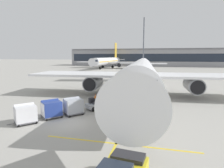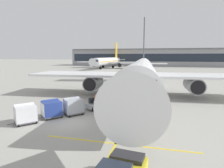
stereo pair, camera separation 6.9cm
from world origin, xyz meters
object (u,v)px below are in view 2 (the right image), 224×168
(baggage_cart_third, at_px, (25,113))
(ground_crew_by_carts, at_px, (98,108))
(distant_airplane, at_px, (108,61))
(parked_airplane, at_px, (142,72))
(ground_crew_by_loader, at_px, (71,104))
(baggage_cart_lead, at_px, (73,106))
(belt_loader, at_px, (101,102))
(safety_cone_engine_keepout, at_px, (96,96))
(baggage_cart_second, at_px, (51,109))

(baggage_cart_third, relative_size, ground_crew_by_carts, 1.47)
(distant_airplane, bearing_deg, parked_airplane, -70.02)
(baggage_cart_third, distance_m, ground_crew_by_loader, 5.24)
(baggage_cart_third, relative_size, ground_crew_by_loader, 1.47)
(baggage_cart_lead, relative_size, ground_crew_by_carts, 1.47)
(parked_airplane, xyz_separation_m, baggage_cart_lead, (-6.47, -12.76, -2.94))
(parked_airplane, relative_size, belt_loader, 10.12)
(distant_airplane, bearing_deg, belt_loader, -75.11)
(parked_airplane, xyz_separation_m, belt_loader, (-4.14, -9.52, -3.10))
(belt_loader, bearing_deg, parked_airplane, 66.51)
(parked_airplane, height_order, ground_crew_by_loader, parked_airplane)
(ground_crew_by_carts, relative_size, distant_airplane, 0.04)
(ground_crew_by_loader, height_order, distant_airplane, distant_airplane)
(baggage_cart_lead, bearing_deg, safety_cone_engine_keepout, 91.76)
(ground_crew_by_carts, bearing_deg, ground_crew_by_loader, 168.56)
(belt_loader, xyz_separation_m, distant_airplane, (-20.68, 77.78, 2.85))
(belt_loader, distance_m, ground_crew_by_carts, 3.36)
(baggage_cart_second, height_order, baggage_cart_third, same)
(belt_loader, xyz_separation_m, baggage_cart_third, (-5.64, -7.07, 0.17))
(belt_loader, relative_size, baggage_cart_third, 1.83)
(ground_crew_by_loader, bearing_deg, belt_loader, 40.77)
(safety_cone_engine_keepout, bearing_deg, belt_loader, -63.67)
(safety_cone_engine_keepout, height_order, distant_airplane, distant_airplane)
(baggage_cart_lead, height_order, baggage_cart_second, same)
(parked_airplane, xyz_separation_m, baggage_cart_second, (-8.27, -14.36, -2.94))
(parked_airplane, height_order, baggage_cart_lead, parked_airplane)
(ground_crew_by_loader, bearing_deg, ground_crew_by_carts, -11.44)
(baggage_cart_lead, distance_m, distant_airplane, 83.11)
(distant_airplane, bearing_deg, baggage_cart_third, -79.95)
(belt_loader, distance_m, ground_crew_by_loader, 3.93)
(ground_crew_by_carts, bearing_deg, parked_airplane, 74.77)
(baggage_cart_lead, bearing_deg, baggage_cart_second, -138.28)
(ground_crew_by_carts, bearing_deg, baggage_cart_lead, 179.00)
(baggage_cart_second, relative_size, baggage_cart_third, 1.00)
(parked_airplane, distance_m, safety_cone_engine_keepout, 8.74)
(baggage_cart_third, bearing_deg, baggage_cart_second, 55.85)
(baggage_cart_lead, height_order, safety_cone_engine_keepout, baggage_cart_lead)
(ground_crew_by_loader, relative_size, ground_crew_by_carts, 1.00)
(baggage_cart_second, relative_size, ground_crew_by_carts, 1.47)
(ground_crew_by_loader, distance_m, ground_crew_by_carts, 3.69)
(parked_airplane, distance_m, ground_crew_by_carts, 13.60)
(belt_loader, relative_size, baggage_cart_lead, 1.83)
(belt_loader, relative_size, ground_crew_by_carts, 2.70)
(baggage_cart_lead, xyz_separation_m, ground_crew_by_carts, (2.98, -0.05, -0.00))
(baggage_cart_lead, distance_m, ground_crew_by_carts, 2.98)
(belt_loader, bearing_deg, safety_cone_engine_keepout, 116.33)
(baggage_cart_lead, bearing_deg, parked_airplane, 63.11)
(ground_crew_by_loader, xyz_separation_m, safety_cone_engine_keepout, (0.38, 7.81, -0.64))
(ground_crew_by_carts, bearing_deg, baggage_cart_second, -162.04)
(distant_airplane, bearing_deg, baggage_cart_second, -78.68)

